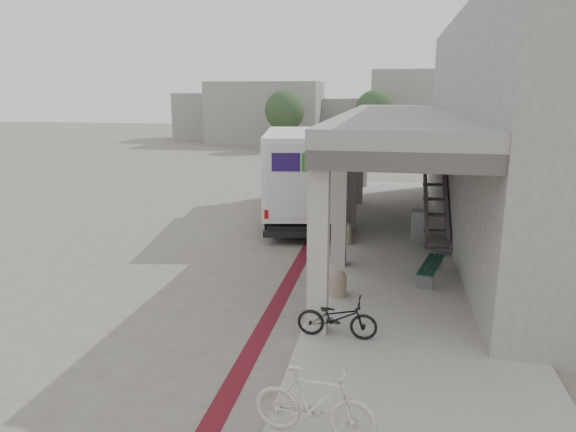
% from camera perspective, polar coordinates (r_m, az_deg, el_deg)
% --- Properties ---
extents(ground, '(120.00, 120.00, 0.00)m').
position_cam_1_polar(ground, '(13.85, -3.35, -5.96)').
color(ground, '#655F57').
rests_on(ground, ground).
extents(bike_lane_stripe, '(0.35, 40.00, 0.01)m').
position_cam_1_polar(bike_lane_stripe, '(15.51, 2.09, -3.76)').
color(bike_lane_stripe, '#59111C').
rests_on(bike_lane_stripe, ground).
extents(sidewalk, '(4.40, 28.00, 0.12)m').
position_cam_1_polar(sidewalk, '(13.44, 13.50, -6.69)').
color(sidewalk, gray).
rests_on(sidewalk, ground).
extents(transit_building, '(7.60, 17.00, 7.00)m').
position_cam_1_polar(transit_building, '(17.52, 23.01, 8.51)').
color(transit_building, slate).
rests_on(transit_building, ground).
extents(distant_backdrop, '(28.00, 10.00, 6.50)m').
position_cam_1_polar(distant_backdrop, '(48.93, 4.07, 11.35)').
color(distant_backdrop, gray).
rests_on(distant_backdrop, ground).
extents(tree_left, '(3.20, 3.20, 4.80)m').
position_cam_1_polar(tree_left, '(41.49, -0.35, 11.64)').
color(tree_left, '#38281C').
rests_on(tree_left, ground).
extents(tree_mid, '(3.20, 3.20, 4.80)m').
position_cam_1_polar(tree_mid, '(42.66, 9.65, 11.51)').
color(tree_mid, '#38281C').
rests_on(tree_mid, ground).
extents(tree_right, '(3.20, 3.20, 4.80)m').
position_cam_1_polar(tree_right, '(42.17, 20.73, 10.81)').
color(tree_right, '#38281C').
rests_on(tree_right, ground).
extents(fedex_truck, '(3.61, 7.99, 3.29)m').
position_cam_1_polar(fedex_truck, '(19.18, 1.43, 4.97)').
color(fedex_truck, black).
rests_on(fedex_truck, ground).
extents(bench, '(0.77, 1.77, 0.41)m').
position_cam_1_polar(bench, '(13.21, 15.59, -5.57)').
color(bench, slate).
rests_on(bench, sidewalk).
extents(bollard_near, '(0.41, 0.41, 0.62)m').
position_cam_1_polar(bollard_near, '(11.79, 5.53, -7.36)').
color(bollard_near, gray).
rests_on(bollard_near, sidewalk).
extents(bollard_far, '(0.43, 0.43, 0.64)m').
position_cam_1_polar(bollard_far, '(15.76, 6.36, -1.90)').
color(bollard_far, tan).
rests_on(bollard_far, sidewalk).
extents(utility_cabinet, '(0.47, 0.60, 0.95)m').
position_cam_1_polar(utility_cabinet, '(16.50, 14.26, -0.98)').
color(utility_cabinet, gray).
rests_on(utility_cabinet, sidewalk).
extents(bicycle_black, '(1.51, 0.54, 0.79)m').
position_cam_1_polar(bicycle_black, '(9.86, 5.48, -11.16)').
color(bicycle_black, black).
rests_on(bicycle_black, sidewalk).
extents(bicycle_cream, '(1.72, 0.64, 1.01)m').
position_cam_1_polar(bicycle_cream, '(7.25, 2.95, -20.02)').
color(bicycle_cream, beige).
rests_on(bicycle_cream, sidewalk).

